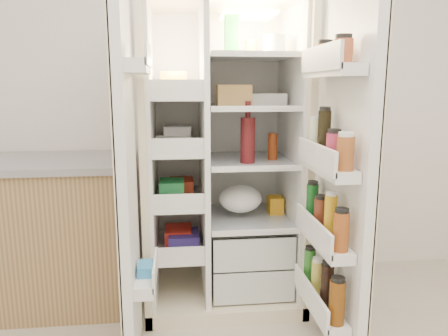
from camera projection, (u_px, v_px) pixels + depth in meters
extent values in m
cube|color=white|center=(226.00, 81.00, 2.85)|extent=(4.00, 0.02, 2.70)
cube|color=beige|center=(217.00, 149.00, 2.85)|extent=(0.92, 0.04, 1.80)
cube|color=beige|center=(148.00, 158.00, 2.48)|extent=(0.04, 0.70, 1.80)
cube|color=beige|center=(294.00, 156.00, 2.58)|extent=(0.04, 0.70, 1.80)
cube|color=beige|center=(222.00, 2.00, 2.37)|extent=(0.92, 0.70, 0.04)
cube|color=beige|center=(222.00, 290.00, 2.69)|extent=(0.92, 0.70, 0.08)
cube|color=white|center=(218.00, 147.00, 2.82)|extent=(0.84, 0.02, 1.68)
cube|color=white|center=(153.00, 155.00, 2.48)|extent=(0.02, 0.62, 1.68)
cube|color=white|center=(289.00, 153.00, 2.57)|extent=(0.02, 0.62, 1.68)
cube|color=white|center=(204.00, 154.00, 2.52)|extent=(0.03, 0.62, 1.68)
cube|color=silver|center=(247.00, 269.00, 2.66)|extent=(0.47, 0.52, 0.19)
cube|color=silver|center=(248.00, 239.00, 2.63)|extent=(0.47, 0.52, 0.19)
cube|color=#FFD18C|center=(248.00, 15.00, 2.44)|extent=(0.30, 0.30, 0.02)
cube|color=white|center=(180.00, 246.00, 2.61)|extent=(0.28, 0.58, 0.02)
cube|color=white|center=(179.00, 199.00, 2.55)|extent=(0.28, 0.58, 0.02)
cube|color=white|center=(178.00, 149.00, 2.49)|extent=(0.28, 0.58, 0.02)
cube|color=white|center=(177.00, 98.00, 2.44)|extent=(0.28, 0.58, 0.02)
cube|color=silver|center=(247.00, 217.00, 2.62)|extent=(0.49, 0.58, 0.01)
cube|color=silver|center=(248.00, 160.00, 2.55)|extent=(0.49, 0.58, 0.01)
cube|color=silver|center=(248.00, 106.00, 2.49)|extent=(0.49, 0.58, 0.02)
cube|color=silver|center=(249.00, 57.00, 2.44)|extent=(0.49, 0.58, 0.02)
cube|color=red|center=(179.00, 237.00, 2.60)|extent=(0.16, 0.20, 0.10)
cube|color=#21793B|center=(178.00, 187.00, 2.54)|extent=(0.14, 0.18, 0.12)
cube|color=white|center=(177.00, 142.00, 2.49)|extent=(0.20, 0.22, 0.07)
cube|color=yellow|center=(176.00, 84.00, 2.42)|extent=(0.15, 0.16, 0.14)
cube|color=#3D2C85|center=(179.00, 237.00, 2.60)|extent=(0.18, 0.20, 0.09)
cube|color=#B83420|center=(178.00, 189.00, 2.54)|extent=(0.14, 0.18, 0.10)
cube|color=white|center=(177.00, 138.00, 2.48)|extent=(0.16, 0.16, 0.12)
sphere|color=orange|center=(229.00, 285.00, 2.58)|extent=(0.07, 0.07, 0.07)
sphere|color=orange|center=(243.00, 281.00, 2.63)|extent=(0.07, 0.07, 0.07)
sphere|color=orange|center=(260.00, 283.00, 2.60)|extent=(0.07, 0.07, 0.07)
sphere|color=orange|center=(234.00, 275.00, 2.73)|extent=(0.07, 0.07, 0.07)
sphere|color=orange|center=(250.00, 275.00, 2.72)|extent=(0.07, 0.07, 0.07)
ellipsoid|color=#376C24|center=(247.00, 236.00, 2.64)|extent=(0.26, 0.24, 0.11)
cylinder|color=#4F1114|center=(248.00, 140.00, 2.39)|extent=(0.08, 0.08, 0.26)
cylinder|color=maroon|center=(273.00, 146.00, 2.51)|extent=(0.06, 0.06, 0.16)
cube|color=#268E2E|center=(231.00, 36.00, 2.39)|extent=(0.07, 0.07, 0.22)
cylinder|color=white|center=(274.00, 45.00, 2.38)|extent=(0.12, 0.12, 0.11)
cylinder|color=#BB7D2B|center=(251.00, 48.00, 2.46)|extent=(0.07, 0.07, 0.09)
cube|color=silver|center=(263.00, 99.00, 2.50)|extent=(0.27, 0.11, 0.07)
cube|color=olive|center=(234.00, 95.00, 2.39)|extent=(0.19, 0.11, 0.12)
ellipsoid|color=white|center=(240.00, 204.00, 2.58)|extent=(0.26, 0.24, 0.16)
cube|color=orange|center=(275.00, 205.00, 2.67)|extent=(0.09, 0.11, 0.11)
cube|color=white|center=(127.00, 178.00, 1.94)|extent=(0.05, 0.40, 1.72)
cube|color=beige|center=(121.00, 179.00, 1.94)|extent=(0.01, 0.40, 1.72)
cube|color=white|center=(146.00, 279.00, 2.04)|extent=(0.09, 0.32, 0.06)
cube|color=white|center=(138.00, 67.00, 1.85)|extent=(0.09, 0.32, 0.06)
cube|color=#338CCC|center=(146.00, 274.00, 2.04)|extent=(0.07, 0.12, 0.10)
cube|color=white|center=(344.00, 177.00, 1.96)|extent=(0.05, 0.58, 1.72)
cube|color=beige|center=(349.00, 177.00, 1.96)|extent=(0.01, 0.58, 1.72)
cube|color=white|center=(321.00, 306.00, 2.07)|extent=(0.11, 0.50, 0.05)
cube|color=white|center=(324.00, 240.00, 2.01)|extent=(0.11, 0.50, 0.05)
cube|color=white|center=(327.00, 167.00, 1.94)|extent=(0.11, 0.50, 0.05)
cube|color=white|center=(332.00, 71.00, 1.86)|extent=(0.11, 0.50, 0.05)
cylinder|color=#67350B|center=(337.00, 302.00, 1.85)|extent=(0.07, 0.07, 0.20)
cylinder|color=black|center=(327.00, 287.00, 1.98)|extent=(0.06, 0.06, 0.22)
cylinder|color=gold|center=(318.00, 278.00, 2.11)|extent=(0.06, 0.06, 0.18)
cylinder|color=#2C7928|center=(310.00, 267.00, 2.24)|extent=(0.06, 0.06, 0.19)
cylinder|color=#904418|center=(341.00, 232.00, 1.79)|extent=(0.07, 0.07, 0.17)
cylinder|color=gold|center=(330.00, 218.00, 1.92)|extent=(0.06, 0.06, 0.21)
cylinder|color=#5F2817|center=(320.00, 215.00, 2.05)|extent=(0.07, 0.07, 0.16)
cylinder|color=#13561C|center=(312.00, 203.00, 2.17)|extent=(0.06, 0.06, 0.20)
cylinder|color=#944C20|center=(345.00, 154.00, 1.73)|extent=(0.07, 0.07, 0.14)
cylinder|color=#AA2B48|center=(334.00, 149.00, 1.86)|extent=(0.07, 0.07, 0.14)
cylinder|color=black|center=(324.00, 135.00, 1.98)|extent=(0.06, 0.06, 0.23)
cylinder|color=beige|center=(315.00, 138.00, 2.11)|extent=(0.06, 0.06, 0.18)
cylinder|color=#A44A29|center=(343.00, 51.00, 1.73)|extent=(0.08, 0.08, 0.10)
cylinder|color=#9D521C|center=(325.00, 55.00, 1.95)|extent=(0.08, 0.08, 0.10)
cube|color=#A18150|center=(29.00, 236.00, 2.56)|extent=(1.19, 0.62, 0.86)
cube|color=gray|center=(23.00, 163.00, 2.47)|extent=(1.23, 0.66, 0.04)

